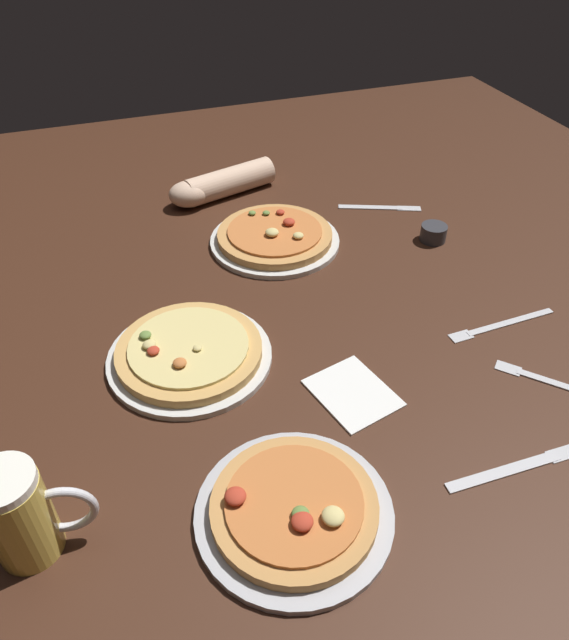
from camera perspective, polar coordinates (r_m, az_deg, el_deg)
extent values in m
cube|color=#3D2114|center=(1.17, 0.00, -1.32)|extent=(2.40, 2.40, 0.03)
cylinder|color=#B2B2B7|center=(0.88, 0.92, -17.98)|extent=(0.28, 0.28, 0.01)
cylinder|color=tan|center=(0.87, 0.93, -17.45)|extent=(0.24, 0.24, 0.02)
cylinder|color=#C67038|center=(0.86, 0.94, -17.02)|extent=(0.19, 0.19, 0.01)
ellipsoid|color=#B73823|center=(0.85, -4.73, -16.46)|extent=(0.03, 0.03, 0.02)
ellipsoid|color=#DBC67A|center=(0.84, 4.67, -18.21)|extent=(0.03, 0.03, 0.02)
ellipsoid|color=#B73823|center=(0.83, 1.71, -18.71)|extent=(0.03, 0.03, 0.02)
ellipsoid|color=olive|center=(0.84, 1.54, -18.05)|extent=(0.02, 0.02, 0.01)
cylinder|color=silver|center=(1.40, -0.93, 7.58)|extent=(0.30, 0.30, 0.01)
cylinder|color=tan|center=(1.40, -0.94, 8.11)|extent=(0.27, 0.27, 0.02)
cylinder|color=#C67038|center=(1.39, -0.94, 8.53)|extent=(0.22, 0.22, 0.01)
ellipsoid|color=#DBC67A|center=(1.36, -1.20, 8.39)|extent=(0.03, 0.03, 0.02)
ellipsoid|color=#DBC67A|center=(1.36, 1.33, 8.08)|extent=(0.02, 0.02, 0.01)
ellipsoid|color=olive|center=(1.45, -3.11, 10.20)|extent=(0.02, 0.02, 0.01)
ellipsoid|color=#B73823|center=(1.45, -0.39, 10.30)|extent=(0.02, 0.02, 0.01)
ellipsoid|color=#B73823|center=(1.41, 0.43, 9.38)|extent=(0.03, 0.03, 0.01)
ellipsoid|color=olive|center=(1.45, -1.76, 10.21)|extent=(0.02, 0.02, 0.01)
cylinder|color=silver|center=(1.10, -9.03, -3.50)|extent=(0.30, 0.30, 0.01)
cylinder|color=tan|center=(1.09, -9.11, -2.92)|extent=(0.27, 0.27, 0.02)
cylinder|color=#DBC67A|center=(1.08, -9.17, -2.46)|extent=(0.22, 0.22, 0.01)
ellipsoid|color=#B73823|center=(1.07, -12.45, -2.87)|extent=(0.02, 0.02, 0.01)
ellipsoid|color=olive|center=(1.11, -13.18, -1.41)|extent=(0.02, 0.02, 0.01)
ellipsoid|color=#DBC67A|center=(1.07, -8.34, -2.67)|extent=(0.02, 0.02, 0.01)
ellipsoid|color=#C67038|center=(1.04, -10.00, -4.05)|extent=(0.02, 0.02, 0.01)
ellipsoid|color=#DBC67A|center=(1.09, -12.81, -2.31)|extent=(0.02, 0.02, 0.01)
cylinder|color=gold|center=(0.87, -24.09, -16.88)|extent=(0.09, 0.09, 0.14)
cylinder|color=white|center=(0.81, -25.52, -13.83)|extent=(0.08, 0.08, 0.01)
torus|color=silver|center=(0.86, -20.43, -16.69)|extent=(0.09, 0.02, 0.09)
cylinder|color=#333338|center=(1.45, 14.07, 8.08)|extent=(0.06, 0.06, 0.04)
cube|color=white|center=(1.04, 6.56, -6.88)|extent=(0.15, 0.17, 0.01)
cube|color=silver|center=(1.25, 20.82, -0.14)|extent=(0.20, 0.02, 0.01)
cube|color=silver|center=(1.19, 16.56, -1.44)|extent=(0.04, 0.03, 0.00)
cube|color=silver|center=(1.57, 8.25, 10.66)|extent=(0.16, 0.08, 0.01)
cube|color=silver|center=(1.58, 11.83, 10.46)|extent=(0.06, 0.04, 0.00)
cube|color=silver|center=(1.15, 20.64, -4.28)|extent=(0.05, 0.05, 0.00)
cube|color=silver|center=(0.98, 20.25, -13.41)|extent=(0.19, 0.02, 0.01)
cube|color=silver|center=(1.04, 25.31, -11.37)|extent=(0.06, 0.02, 0.00)
cylinder|color=beige|center=(1.61, -5.27, 13.08)|extent=(0.25, 0.13, 0.07)
ellipsoid|color=beige|center=(1.56, -9.18, 11.82)|extent=(0.10, 0.08, 0.06)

